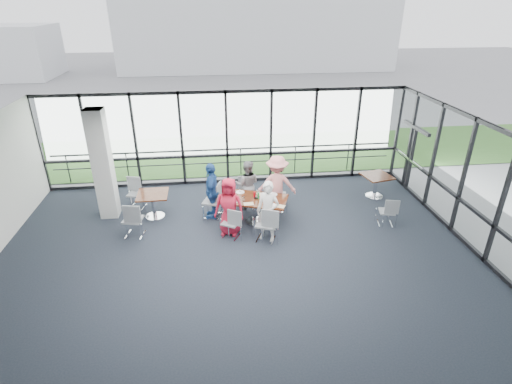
{
  "coord_description": "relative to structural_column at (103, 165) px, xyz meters",
  "views": [
    {
      "loc": [
        -0.51,
        -7.87,
        5.81
      ],
      "look_at": [
        0.61,
        1.78,
        1.1
      ],
      "focal_mm": 28.0,
      "sensor_mm": 36.0,
      "label": 1
    }
  ],
  "objects": [
    {
      "name": "guard_rail",
      "position": [
        3.6,
        2.6,
        -1.1
      ],
      "size": [
        12.0,
        0.06,
        0.06
      ],
      "primitive_type": "cylinder",
      "rotation": [
        0.0,
        1.57,
        0.0
      ],
      "color": "#2D2D33",
      "rests_on": "ground"
    },
    {
      "name": "grass_strip",
      "position": [
        3.6,
        5.0,
        -1.59
      ],
      "size": [
        80.0,
        5.0,
        0.01
      ],
      "primitive_type": "cube",
      "color": "#325921",
      "rests_on": "ground"
    },
    {
      "name": "chair_main_end",
      "position": [
        3.01,
        -0.45,
        -1.11
      ],
      "size": [
        0.62,
        0.62,
        0.99
      ],
      "primitive_type": null,
      "rotation": [
        0.0,
        0.0,
        -1.92
      ],
      "color": "gray",
      "rests_on": "ground"
    },
    {
      "name": "tumbler_a",
      "position": [
        3.89,
        -1.03,
        -0.79
      ],
      "size": [
        0.06,
        0.06,
        0.13
      ],
      "primitive_type": "cylinder",
      "color": "white",
      "rests_on": "main_table"
    },
    {
      "name": "curtain_wall_right",
      "position": [
        9.6,
        -3.0,
        0.0
      ],
      "size": [
        0.1,
        10.0,
        3.2
      ],
      "primitive_type": "cube",
      "color": "white",
      "rests_on": "ground"
    },
    {
      "name": "structural_column",
      "position": [
        0.0,
        0.0,
        0.0
      ],
      "size": [
        0.5,
        0.5,
        3.2
      ],
      "primitive_type": "cube",
      "color": "silver",
      "rests_on": "ground"
    },
    {
      "name": "green_bottle",
      "position": [
        4.31,
        -0.95,
        -0.75
      ],
      "size": [
        0.05,
        0.05,
        0.2
      ],
      "primitive_type": "cylinder",
      "color": "#17792F",
      "rests_on": "main_table"
    },
    {
      "name": "apron",
      "position": [
        3.6,
        7.0,
        -1.62
      ],
      "size": [
        80.0,
        70.0,
        0.02
      ],
      "primitive_type": "cube",
      "color": "gray",
      "rests_on": "ground"
    },
    {
      "name": "menu_b",
      "position": [
        4.84,
        -1.45,
        -0.85
      ],
      "size": [
        0.34,
        0.3,
        0.0
      ],
      "primitive_type": "cube",
      "rotation": [
        0.0,
        0.0,
        -0.52
      ],
      "color": "white",
      "rests_on": "main_table"
    },
    {
      "name": "diner_far_right",
      "position": [
        4.93,
        -0.35,
        -0.71
      ],
      "size": [
        1.22,
        0.74,
        1.78
      ],
      "primitive_type": "imported",
      "rotation": [
        0.0,
        0.0,
        3.01
      ],
      "color": "pink",
      "rests_on": "ground"
    },
    {
      "name": "diner_near_right",
      "position": [
        4.45,
        -1.86,
        -0.77
      ],
      "size": [
        0.74,
        0.68,
        1.66
      ],
      "primitive_type": "imported",
      "rotation": [
        0.0,
        0.0,
        -0.49
      ],
      "color": "silver",
      "rests_on": "ground"
    },
    {
      "name": "curtain_wall_back",
      "position": [
        3.6,
        2.0,
        0.0
      ],
      "size": [
        12.0,
        0.1,
        3.2
      ],
      "primitive_type": "cube",
      "color": "white",
      "rests_on": "ground"
    },
    {
      "name": "exit_door",
      "position": [
        9.6,
        0.75,
        -0.55
      ],
      "size": [
        0.12,
        1.6,
        2.1
      ],
      "primitive_type": "cube",
      "color": "black",
      "rests_on": "ground"
    },
    {
      "name": "menu_c",
      "position": [
        4.45,
        -0.66,
        -0.85
      ],
      "size": [
        0.28,
        0.2,
        0.0
      ],
      "primitive_type": "cube",
      "rotation": [
        0.0,
        0.0,
        -0.03
      ],
      "color": "white",
      "rests_on": "main_table"
    },
    {
      "name": "chair_spare_r",
      "position": [
        7.89,
        -1.49,
        -1.18
      ],
      "size": [
        0.49,
        0.49,
        0.83
      ],
      "primitive_type": null,
      "rotation": [
        0.0,
        0.0,
        -0.23
      ],
      "color": "gray",
      "rests_on": "ground"
    },
    {
      "name": "plate_nl",
      "position": [
        3.61,
        -1.04,
        -0.84
      ],
      "size": [
        0.25,
        0.25,
        0.01
      ],
      "primitive_type": "cylinder",
      "color": "white",
      "rests_on": "main_table"
    },
    {
      "name": "tumbler_d",
      "position": [
        3.59,
        -0.89,
        -0.78
      ],
      "size": [
        0.07,
        0.07,
        0.14
      ],
      "primitive_type": "cylinder",
      "color": "white",
      "rests_on": "main_table"
    },
    {
      "name": "hangar_main",
      "position": [
        7.6,
        29.0,
        1.4
      ],
      "size": [
        24.0,
        10.0,
        6.0
      ],
      "primitive_type": "cube",
      "color": "silver",
      "rests_on": "ground"
    },
    {
      "name": "chair_spare_la",
      "position": [
        0.89,
        -1.27,
        -1.11
      ],
      "size": [
        0.57,
        0.57,
        0.99
      ],
      "primitive_type": null,
      "rotation": [
        0.0,
        0.0,
        -0.19
      ],
      "color": "gray",
      "rests_on": "ground"
    },
    {
      "name": "side_table_left",
      "position": [
        1.31,
        -0.27,
        -0.96
      ],
      "size": [
        0.89,
        0.89,
        0.75
      ],
      "rotation": [
        0.0,
        0.0,
        0.01
      ],
      "color": "#381109",
      "rests_on": "ground"
    },
    {
      "name": "ceiling",
      "position": [
        3.6,
        -3.0,
        1.6
      ],
      "size": [
        12.0,
        10.0,
        0.04
      ],
      "primitive_type": "cube",
      "color": "silver",
      "rests_on": "ground"
    },
    {
      "name": "diner_far_left",
      "position": [
        4.09,
        -0.0,
        -0.84
      ],
      "size": [
        0.81,
        0.58,
        1.53
      ],
      "primitive_type": "imported",
      "rotation": [
        0.0,
        0.0,
        2.97
      ],
      "color": "slate",
      "rests_on": "ground"
    },
    {
      "name": "diner_near_left",
      "position": [
        3.47,
        -1.44,
        -0.79
      ],
      "size": [
        0.91,
        0.73,
        1.62
      ],
      "primitive_type": "imported",
      "rotation": [
        0.0,
        0.0,
        -0.3
      ],
      "color": "#B81931",
      "rests_on": "ground"
    },
    {
      "name": "tumbler_c",
      "position": [
        4.32,
        -0.67,
        -0.78
      ],
      "size": [
        0.07,
        0.07,
        0.13
      ],
      "primitive_type": "cylinder",
      "color": "white",
      "rests_on": "main_table"
    },
    {
      "name": "chair_main_nr",
      "position": [
        4.39,
        -1.92,
        -1.11
      ],
      "size": [
        0.62,
        0.62,
        0.98
      ],
      "primitive_type": null,
      "rotation": [
        0.0,
        0.0,
        -0.38
      ],
      "color": "gray",
      "rests_on": "ground"
    },
    {
      "name": "diner_end",
      "position": [
        3.02,
        -0.46,
        -0.76
      ],
      "size": [
        0.66,
        1.05,
        1.69
      ],
      "primitive_type": "imported",
      "rotation": [
        0.0,
        0.0,
        -1.69
      ],
      "color": "navy",
      "rests_on": "ground"
    },
    {
      "name": "plate_fr",
      "position": [
        4.76,
        -0.73,
        -0.84
      ],
      "size": [
        0.26,
        0.26,
        0.01
      ],
      "primitive_type": "cylinder",
      "color": "white",
      "rests_on": "main_table"
    },
    {
      "name": "ketchup_bottle",
      "position": [
        4.21,
        -0.86,
        -0.76
      ],
      "size": [
        0.06,
        0.06,
        0.18
      ],
      "primitive_type": "cylinder",
      "color": "#AD000B",
      "rests_on": "main_table"
    },
    {
      "name": "main_table",
      "position": [
        4.21,
        -0.92,
        -0.99
      ],
      "size": [
        2.03,
        1.53,
        0.75
      ],
      "rotation": [
        0.0,
        0.0,
        -0.34
      ],
      "color": "#381109",
      "rests_on": "ground"
    },
    {
      "name": "plate_fl",
      "position": [
        3.84,
        -0.47,
        -0.84
      ],
      "size": [
        0.25,
        0.25,
        0.01
      ],
      "primitive_type": "cylinder",
      "color": "white",
      "rests_on": "main_table"
    },
    {
      "name": "chair_main_fr",
      "position": [
        4.97,
        -0.23,
        -1.11
      ],
      "size": [
        0.6,
        0.6,
        0.97
      ],
      "primitive_type": null,
      "rotation": [
        0.0,
        0.0,
        2.81
      ],
      "color": "gray",
      "rests_on": "ground"
    },
    {
      "name": "tumbler_b",
      "position": [
        4.45,
        -1.16,
        -0.78
      ],
      "size": [
        0.07,
        0.07,
        0.15
      ],
      "primitive_type": "cylinder",
      "color": "white",
      "rests_on": "main_table"
    },
    {
      "name": "chair_main_fl",
      "position": [
        4.08,
        0.02,
        -1.14
      ],
      "size": [
        0.51,
        0.51,
        0.92
      ],
      "primitive_type": null,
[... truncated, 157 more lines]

